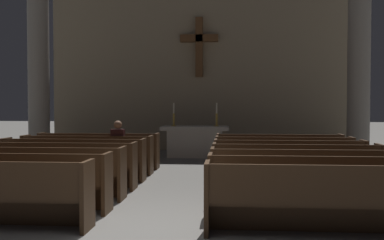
{
  "coord_description": "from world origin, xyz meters",
  "views": [
    {
      "loc": [
        1.09,
        -5.87,
        1.7
      ],
      "look_at": [
        0.0,
        7.39,
        1.25
      ],
      "focal_mm": 41.83,
      "sensor_mm": 36.0,
      "label": 1
    }
  ],
  "objects_px": {
    "column_left_second": "(39,67)",
    "altar": "(195,141)",
    "pew_right_row_7": "(279,152)",
    "pew_right_row_6": "(283,156)",
    "pew_right_row_4": "(296,168)",
    "pew_left_row_2": "(9,182)",
    "pew_left_row_5": "(73,159)",
    "pew_left_row_7": "(99,150)",
    "pew_right_row_3": "(304,176)",
    "candlestick_left": "(174,119)",
    "pew_left_row_4": "(57,165)",
    "pew_left_row_6": "(87,154)",
    "lone_worshipper": "(119,146)",
    "pew_right_row_2": "(315,186)",
    "pew_right_row_5": "(289,161)",
    "candlestick_right": "(217,119)",
    "pew_left_row_3": "(36,172)",
    "pew_right_row_1": "(330,200)",
    "column_right_second": "(359,64)"
  },
  "relations": [
    {
      "from": "column_left_second",
      "to": "altar",
      "type": "distance_m",
      "value": 5.61
    },
    {
      "from": "pew_right_row_7",
      "to": "pew_right_row_6",
      "type": "bearing_deg",
      "value": -90.0
    },
    {
      "from": "pew_right_row_6",
      "to": "pew_right_row_4",
      "type": "bearing_deg",
      "value": -90.0
    },
    {
      "from": "pew_left_row_2",
      "to": "pew_left_row_5",
      "type": "distance_m",
      "value": 2.94
    },
    {
      "from": "pew_left_row_7",
      "to": "pew_right_row_6",
      "type": "distance_m",
      "value": 4.88
    },
    {
      "from": "pew_right_row_3",
      "to": "candlestick_left",
      "type": "height_order",
      "value": "candlestick_left"
    },
    {
      "from": "pew_left_row_4",
      "to": "pew_right_row_7",
      "type": "bearing_deg",
      "value": 31.61
    },
    {
      "from": "pew_left_row_5",
      "to": "pew_left_row_7",
      "type": "xyz_separation_m",
      "value": [
        0.0,
        1.96,
        0.0
      ]
    },
    {
      "from": "pew_right_row_3",
      "to": "altar",
      "type": "xyz_separation_m",
      "value": [
        -2.39,
        6.7,
        0.06
      ]
    },
    {
      "from": "pew_left_row_6",
      "to": "pew_right_row_4",
      "type": "bearing_deg",
      "value": -22.31
    },
    {
      "from": "pew_right_row_6",
      "to": "candlestick_left",
      "type": "bearing_deg",
      "value": 129.45
    },
    {
      "from": "pew_right_row_4",
      "to": "lone_worshipper",
      "type": "xyz_separation_m",
      "value": [
        -4.0,
        2.0,
        0.22
      ]
    },
    {
      "from": "pew_left_row_5",
      "to": "pew_right_row_3",
      "type": "relative_size",
      "value": 1.0
    },
    {
      "from": "pew_right_row_2",
      "to": "pew_right_row_5",
      "type": "bearing_deg",
      "value": 90.0
    },
    {
      "from": "pew_left_row_4",
      "to": "lone_worshipper",
      "type": "distance_m",
      "value": 2.16
    },
    {
      "from": "pew_right_row_2",
      "to": "pew_right_row_6",
      "type": "height_order",
      "value": "same"
    },
    {
      "from": "pew_left_row_5",
      "to": "pew_right_row_4",
      "type": "distance_m",
      "value": 4.88
    },
    {
      "from": "candlestick_right",
      "to": "pew_left_row_2",
      "type": "bearing_deg",
      "value": -111.92
    },
    {
      "from": "pew_left_row_2",
      "to": "pew_left_row_3",
      "type": "relative_size",
      "value": 1.0
    },
    {
      "from": "pew_right_row_3",
      "to": "lone_worshipper",
      "type": "bearing_deg",
      "value": 143.28
    },
    {
      "from": "pew_left_row_4",
      "to": "pew_left_row_3",
      "type": "bearing_deg",
      "value": -90.0
    },
    {
      "from": "pew_left_row_5",
      "to": "pew_left_row_6",
      "type": "relative_size",
      "value": 1.0
    },
    {
      "from": "pew_right_row_5",
      "to": "pew_right_row_7",
      "type": "xyz_separation_m",
      "value": [
        0.0,
        1.96,
        0.0
      ]
    },
    {
      "from": "pew_left_row_4",
      "to": "pew_left_row_6",
      "type": "distance_m",
      "value": 1.96
    },
    {
      "from": "pew_left_row_3",
      "to": "altar",
      "type": "xyz_separation_m",
      "value": [
        2.39,
        6.7,
        0.06
      ]
    },
    {
      "from": "pew_left_row_6",
      "to": "candlestick_left",
      "type": "xyz_separation_m",
      "value": [
        1.69,
        3.76,
        0.78
      ]
    },
    {
      "from": "pew_right_row_2",
      "to": "pew_left_row_5",
      "type": "bearing_deg",
      "value": 148.39
    },
    {
      "from": "pew_right_row_1",
      "to": "pew_right_row_5",
      "type": "distance_m",
      "value": 3.92
    },
    {
      "from": "altar",
      "to": "candlestick_right",
      "type": "xyz_separation_m",
      "value": [
        0.7,
        0.0,
        0.72
      ]
    },
    {
      "from": "pew_right_row_4",
      "to": "pew_left_row_5",
      "type": "bearing_deg",
      "value": 168.41
    },
    {
      "from": "pew_right_row_3",
      "to": "pew_right_row_6",
      "type": "xyz_separation_m",
      "value": [
        0.0,
        2.94,
        0.0
      ]
    },
    {
      "from": "pew_right_row_1",
      "to": "altar",
      "type": "height_order",
      "value": "altar"
    },
    {
      "from": "pew_left_row_6",
      "to": "pew_right_row_2",
      "type": "distance_m",
      "value": 6.18
    },
    {
      "from": "lone_worshipper",
      "to": "pew_left_row_5",
      "type": "bearing_deg",
      "value": -127.62
    },
    {
      "from": "pew_left_row_5",
      "to": "pew_right_row_4",
      "type": "relative_size",
      "value": 1.0
    },
    {
      "from": "pew_right_row_1",
      "to": "pew_right_row_2",
      "type": "height_order",
      "value": "same"
    },
    {
      "from": "pew_left_row_4",
      "to": "pew_right_row_6",
      "type": "relative_size",
      "value": 1.0
    },
    {
      "from": "pew_left_row_5",
      "to": "pew_right_row_6",
      "type": "height_order",
      "value": "same"
    },
    {
      "from": "pew_left_row_7",
      "to": "candlestick_right",
      "type": "height_order",
      "value": "candlestick_right"
    },
    {
      "from": "pew_right_row_4",
      "to": "pew_right_row_5",
      "type": "relative_size",
      "value": 1.0
    },
    {
      "from": "column_left_second",
      "to": "pew_left_row_7",
      "type": "bearing_deg",
      "value": -41.11
    },
    {
      "from": "pew_left_row_6",
      "to": "pew_left_row_7",
      "type": "xyz_separation_m",
      "value": [
        0.0,
        0.98,
        0.0
      ]
    },
    {
      "from": "candlestick_left",
      "to": "lone_worshipper",
      "type": "relative_size",
      "value": 0.57
    },
    {
      "from": "pew_left_row_4",
      "to": "candlestick_right",
      "type": "bearing_deg",
      "value": 61.6
    },
    {
      "from": "pew_left_row_4",
      "to": "pew_right_row_7",
      "type": "distance_m",
      "value": 5.61
    },
    {
      "from": "pew_right_row_7",
      "to": "column_right_second",
      "type": "distance_m",
      "value": 4.3
    },
    {
      "from": "candlestick_right",
      "to": "lone_worshipper",
      "type": "height_order",
      "value": "candlestick_right"
    },
    {
      "from": "altar",
      "to": "candlestick_left",
      "type": "relative_size",
      "value": 2.9
    },
    {
      "from": "pew_left_row_5",
      "to": "pew_right_row_2",
      "type": "xyz_separation_m",
      "value": [
        4.78,
        -2.94,
        0.0
      ]
    },
    {
      "from": "pew_left_row_3",
      "to": "pew_right_row_5",
      "type": "height_order",
      "value": "same"
    }
  ]
}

